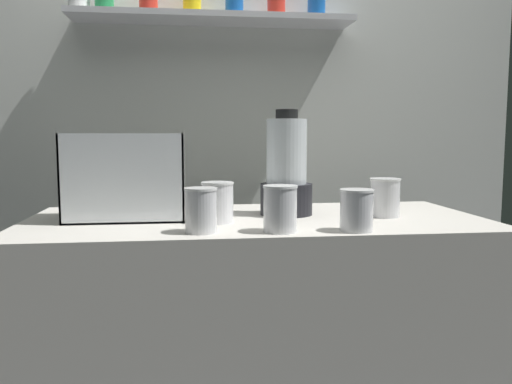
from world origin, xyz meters
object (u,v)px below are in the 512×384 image
object	(u,v)px
juice_cup_orange_far_left	(201,212)
juice_cup_pomegranate_right	(357,212)
blender_pitcher	(286,172)
juice_cup_beet_middle	(280,212)
juice_cup_carrot_far_right	(385,199)
carrot_display_bin	(126,192)
juice_cup_beet_left	(218,205)

from	to	relation	value
juice_cup_orange_far_left	juice_cup_pomegranate_right	xyz separation A→B (m)	(0.41, -0.03, -0.00)
blender_pitcher	juice_cup_beet_middle	xyz separation A→B (m)	(-0.07, -0.30, -0.08)
blender_pitcher	juice_cup_carrot_far_right	world-z (taller)	blender_pitcher
juice_cup_orange_far_left	juice_cup_beet_middle	world-z (taller)	juice_cup_beet_middle
carrot_display_bin	juice_cup_pomegranate_right	xyz separation A→B (m)	(0.63, -0.29, -0.03)
carrot_display_bin	juice_cup_beet_left	size ratio (longest dim) A/B	2.95
blender_pitcher	juice_cup_carrot_far_right	bearing A→B (deg)	-15.49
juice_cup_pomegranate_right	blender_pitcher	bearing A→B (deg)	112.87
carrot_display_bin	juice_cup_carrot_far_right	world-z (taller)	carrot_display_bin
blender_pitcher	juice_cup_beet_middle	distance (m)	0.32
juice_cup_carrot_far_right	juice_cup_beet_middle	bearing A→B (deg)	-149.80
juice_cup_pomegranate_right	carrot_display_bin	bearing A→B (deg)	155.55
juice_cup_orange_far_left	carrot_display_bin	bearing A→B (deg)	130.94
blender_pitcher	juice_cup_orange_far_left	world-z (taller)	blender_pitcher
blender_pitcher	juice_cup_beet_left	xyz separation A→B (m)	(-0.23, -0.13, -0.09)
carrot_display_bin	juice_cup_orange_far_left	world-z (taller)	carrot_display_bin
juice_cup_pomegranate_right	juice_cup_carrot_far_right	world-z (taller)	juice_cup_carrot_far_right
juice_cup_orange_far_left	juice_cup_beet_left	bearing A→B (deg)	71.40
blender_pitcher	juice_cup_orange_far_left	bearing A→B (deg)	-134.64
carrot_display_bin	juice_cup_carrot_far_right	size ratio (longest dim) A/B	2.91
blender_pitcher	juice_cup_orange_far_left	distance (m)	0.40
juice_cup_orange_far_left	juice_cup_beet_left	size ratio (longest dim) A/B	0.99
carrot_display_bin	juice_cup_beet_middle	size ratio (longest dim) A/B	2.85
juice_cup_pomegranate_right	juice_cup_orange_far_left	bearing A→B (deg)	175.76
juice_cup_beet_left	juice_cup_beet_middle	xyz separation A→B (m)	(0.16, -0.17, 0.00)
blender_pitcher	juice_cup_beet_middle	world-z (taller)	blender_pitcher
blender_pitcher	juice_cup_carrot_far_right	distance (m)	0.32
blender_pitcher	juice_cup_beet_middle	size ratio (longest dim) A/B	2.72
juice_cup_orange_far_left	juice_cup_beet_left	distance (m)	0.16
juice_cup_beet_middle	juice_cup_pomegranate_right	xyz separation A→B (m)	(0.20, -0.01, -0.00)
blender_pitcher	juice_cup_beet_left	distance (m)	0.27
carrot_display_bin	juice_cup_beet_left	world-z (taller)	carrot_display_bin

